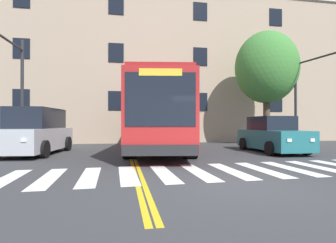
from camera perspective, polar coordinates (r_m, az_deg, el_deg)
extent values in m
plane|color=#38383A|center=(6.72, 14.16, -13.00)|extent=(120.00, 120.00, 0.00)
cube|color=white|center=(8.16, -31.78, -10.68)|extent=(0.57, 2.86, 0.01)
cube|color=white|center=(7.87, -24.45, -11.09)|extent=(0.57, 2.86, 0.01)
cube|color=white|center=(7.71, -16.67, -11.33)|extent=(0.57, 2.86, 0.01)
cube|color=white|center=(7.69, -8.71, -11.37)|extent=(0.57, 2.86, 0.01)
cube|color=white|center=(7.82, -0.85, -11.20)|extent=(0.57, 2.86, 0.01)
cube|color=white|center=(8.08, 6.60, -10.85)|extent=(0.57, 2.86, 0.01)
cube|color=white|center=(8.46, 13.47, -10.36)|extent=(0.57, 2.86, 0.01)
cube|color=white|center=(8.95, 19.65, -9.80)|extent=(0.57, 2.86, 0.01)
cube|color=white|center=(9.53, 25.11, -9.20)|extent=(0.57, 2.86, 0.01)
cube|color=white|center=(10.19, 29.89, -8.62)|extent=(0.57, 2.86, 0.01)
cube|color=gold|center=(21.68, -9.03, -4.30)|extent=(0.12, 36.00, 0.01)
cube|color=gold|center=(21.69, -8.60, -4.30)|extent=(0.12, 36.00, 0.01)
cube|color=#B22323|center=(14.50, -1.72, 1.29)|extent=(4.23, 11.98, 3.00)
cube|color=black|center=(14.57, 3.43, 2.46)|extent=(1.56, 10.69, 1.08)
cube|color=black|center=(14.57, -6.87, 2.46)|extent=(1.56, 10.69, 1.08)
cube|color=black|center=(8.65, -1.64, 4.84)|extent=(2.31, 0.36, 1.80)
cube|color=yellow|center=(8.78, -1.64, 10.70)|extent=(1.42, 0.23, 0.24)
cube|color=#232326|center=(8.63, -1.64, -6.30)|extent=(2.53, 0.46, 0.36)
cube|color=maroon|center=(14.63, -1.72, 7.47)|extent=(4.01, 11.49, 0.16)
cylinder|color=black|center=(10.97, 4.84, -5.51)|extent=(0.69, 1.06, 0.99)
cylinder|color=black|center=(10.96, -8.21, -5.51)|extent=(0.69, 1.06, 0.99)
cylinder|color=black|center=(17.20, 2.40, -3.67)|extent=(0.69, 1.06, 0.99)
cylinder|color=black|center=(17.20, -5.88, -3.67)|extent=(0.69, 1.06, 0.99)
cylinder|color=black|center=(18.30, 2.15, -3.48)|extent=(0.69, 1.06, 0.99)
cylinder|color=black|center=(18.30, -5.64, -3.48)|extent=(0.69, 1.06, 0.99)
cube|color=#B7BABF|center=(14.01, -26.72, -3.43)|extent=(2.47, 5.09, 1.02)
cube|color=black|center=(14.03, -26.63, 0.63)|extent=(2.06, 3.22, 0.96)
cube|color=white|center=(11.51, -28.93, -3.57)|extent=(0.20, 0.06, 0.14)
cylinder|color=black|center=(12.25, -25.29, -5.47)|extent=(0.30, 0.78, 0.76)
cylinder|color=black|center=(15.11, -21.00, -4.52)|extent=(0.30, 0.78, 0.76)
cylinder|color=black|center=(15.81, -27.84, -4.32)|extent=(0.30, 0.78, 0.76)
cube|color=#236B70|center=(14.47, 21.73, -3.61)|extent=(1.93, 4.58, 0.95)
cube|color=black|center=(14.57, 21.45, -0.35)|extent=(1.68, 2.22, 0.70)
cube|color=white|center=(12.86, 28.94, -3.57)|extent=(0.20, 0.05, 0.14)
cube|color=white|center=(12.24, 24.91, -3.74)|extent=(0.20, 0.05, 0.14)
cylinder|color=black|center=(13.83, 27.99, -5.09)|extent=(0.24, 0.67, 0.66)
cylinder|color=black|center=(12.82, 21.31, -5.48)|extent=(0.24, 0.67, 0.66)
cylinder|color=black|center=(16.17, 22.06, -4.43)|extent=(0.24, 0.67, 0.66)
cylinder|color=black|center=(15.32, 16.09, -4.67)|extent=(0.24, 0.67, 0.66)
cylinder|color=#28282D|center=(18.95, 26.03, 3.99)|extent=(0.16, 0.16, 5.83)
cylinder|color=#28282D|center=(17.96, 30.18, 12.00)|extent=(0.54, 3.78, 0.11)
cylinder|color=#28282D|center=(15.31, -29.17, 4.86)|extent=(0.16, 0.16, 5.73)
cylinder|color=#28282D|center=(13.74, -32.51, 15.41)|extent=(0.24, 4.38, 0.11)
cylinder|color=#4C3D2D|center=(19.07, 20.67, 0.03)|extent=(0.44, 0.44, 3.22)
ellipsoid|color=#428438|center=(19.45, 20.64, 10.98)|extent=(5.34, 5.09, 4.91)
cube|color=tan|center=(24.86, 4.22, 10.74)|extent=(32.11, 8.20, 12.57)
cube|color=black|center=(20.75, -29.33, 4.26)|extent=(1.10, 0.06, 1.40)
cube|color=black|center=(19.59, -11.25, 4.48)|extent=(1.10, 0.06, 1.40)
cube|color=black|center=(20.48, 7.07, 4.26)|extent=(1.10, 0.06, 1.40)
cube|color=black|center=(23.19, 22.45, 3.74)|extent=(1.10, 0.06, 1.40)
cube|color=black|center=(21.32, -29.29, 13.73)|extent=(1.10, 0.06, 1.40)
cube|color=black|center=(20.20, -11.23, 14.49)|extent=(1.10, 0.06, 1.40)
cube|color=black|center=(21.07, 7.06, 13.85)|extent=(1.10, 0.06, 1.40)
cube|color=black|center=(23.71, 22.43, 12.26)|extent=(1.10, 0.06, 1.40)
cube|color=black|center=(21.38, -11.22, 23.64)|extent=(1.10, 0.06, 1.40)
cube|color=black|center=(22.20, 7.05, 22.69)|extent=(1.10, 0.06, 1.40)
cube|color=black|center=(24.72, 22.40, 20.25)|extent=(1.10, 0.06, 1.40)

